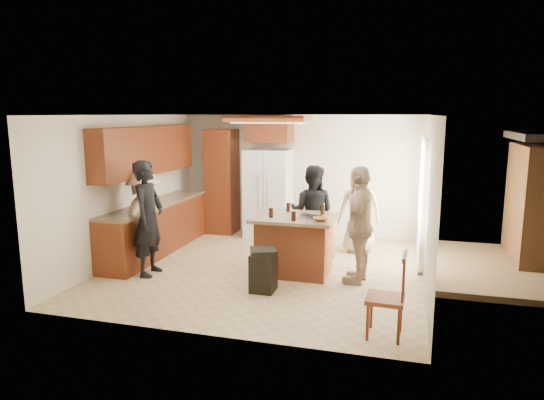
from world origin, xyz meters
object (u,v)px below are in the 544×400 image
(person_front_left, at_px, (148,218))
(spindle_chair, at_px, (387,299))
(person_side_right, at_px, (360,225))
(refrigerator, at_px, (268,193))
(person_behind_right, at_px, (360,209))
(person_counter, at_px, (145,218))
(kitchen_island, at_px, (294,244))
(trash_bin, at_px, (263,270))
(person_behind_left, at_px, (312,212))

(person_front_left, distance_m, spindle_chair, 3.94)
(person_side_right, relative_size, refrigerator, 0.99)
(person_front_left, relative_size, person_behind_right, 1.14)
(person_counter, distance_m, kitchen_island, 2.56)
(kitchen_island, relative_size, trash_bin, 2.03)
(person_behind_right, distance_m, kitchen_island, 1.77)
(person_front_left, height_order, trash_bin, person_front_left)
(person_behind_left, xyz_separation_m, trash_bin, (-0.36, -1.79, -0.51))
(person_behind_left, distance_m, refrigerator, 1.74)
(person_behind_left, relative_size, person_behind_right, 1.03)
(person_side_right, bearing_deg, person_behind_right, -165.40)
(person_counter, distance_m, spindle_chair, 4.40)
(person_side_right, height_order, spindle_chair, person_side_right)
(person_behind_right, distance_m, trash_bin, 2.71)
(person_counter, height_order, trash_bin, person_counter)
(refrigerator, relative_size, spindle_chair, 1.81)
(person_front_left, bearing_deg, trash_bin, -101.36)
(person_side_right, relative_size, trash_bin, 2.82)
(person_front_left, distance_m, person_behind_left, 2.78)
(person_behind_right, distance_m, person_side_right, 1.66)
(person_front_left, relative_size, person_counter, 1.14)
(trash_bin, relative_size, spindle_chair, 0.63)
(person_behind_left, xyz_separation_m, person_behind_right, (0.76, 0.63, -0.03))
(person_behind_left, distance_m, person_counter, 2.86)
(person_front_left, height_order, person_behind_right, person_front_left)
(person_front_left, bearing_deg, person_behind_right, -58.81)
(person_front_left, bearing_deg, refrigerator, -26.06)
(spindle_chair, bearing_deg, person_side_right, 105.37)
(trash_bin, distance_m, spindle_chair, 2.04)
(person_behind_right, relative_size, kitchen_island, 1.25)
(person_behind_right, relative_size, spindle_chair, 1.61)
(person_front_left, distance_m, kitchen_island, 2.33)
(person_behind_left, xyz_separation_m, spindle_chair, (1.41, -2.80, -0.37))
(person_behind_right, relative_size, trash_bin, 2.54)
(person_front_left, relative_size, refrigerator, 1.01)
(person_behind_right, xyz_separation_m, spindle_chair, (0.65, -3.43, -0.35))
(person_behind_right, bearing_deg, person_behind_left, 24.74)
(person_behind_right, xyz_separation_m, trash_bin, (-1.12, -2.43, -0.48))
(person_side_right, distance_m, kitchen_island, 1.12)
(person_behind_left, distance_m, kitchen_island, 0.94)
(person_side_right, height_order, kitchen_island, person_side_right)
(person_behind_left, height_order, kitchen_island, person_behind_left)
(person_side_right, bearing_deg, person_counter, -79.55)
(person_side_right, relative_size, person_counter, 1.11)
(trash_bin, bearing_deg, person_behind_left, 78.78)
(person_side_right, height_order, refrigerator, refrigerator)
(person_counter, bearing_deg, trash_bin, -111.98)
(person_behind_right, relative_size, person_side_right, 0.90)
(refrigerator, relative_size, kitchen_island, 1.41)
(person_front_left, xyz_separation_m, person_side_right, (3.22, 0.53, -0.02))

